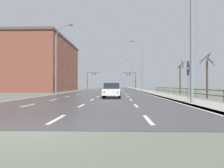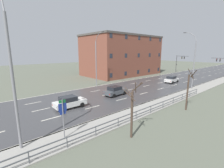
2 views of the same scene
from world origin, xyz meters
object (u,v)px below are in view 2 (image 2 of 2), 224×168
Objects in this scene: car_far_right at (115,91)px; traffic_signal_left at (179,61)px; traffic_signal_right at (223,64)px; car_distant at (172,79)px; street_lamp_left_bank at (97,60)px; brick_building at (122,55)px; street_lamp_foreground at (12,76)px; street_lamp_midground at (193,62)px; car_mid_centre at (70,102)px; highway_sign at (63,114)px.

traffic_signal_left is at bearing 98.59° from car_far_right.
traffic_signal_right is 19.26m from car_distant.
brick_building is at bearing 118.85° from street_lamp_left_bank.
street_lamp_foreground is 51.33m from traffic_signal_right.
street_lamp_left_bank is 35.45m from traffic_signal_left.
traffic_signal_left is (-14.33, 53.24, -1.54)m from street_lamp_foreground.
street_lamp_midground is 2.63× the size of car_mid_centre.
brick_building reaches higher than car_distant.
car_mid_centre is 0.17× the size of brick_building.
street_lamp_foreground is at bearing -89.34° from traffic_signal_right.
street_lamp_left_bank is 10.02m from car_far_right.
highway_sign is 7.83m from car_mid_centre.
street_lamp_foreground is 2.73× the size of car_distant.
street_lamp_left_bank reaches higher than traffic_signal_right.
street_lamp_foreground reaches higher than street_lamp_midground.
brick_building is (-18.12, 27.27, 5.24)m from car_mid_centre.
traffic_signal_left reaches higher than highway_sign.
highway_sign is at bearing -28.66° from car_mid_centre.
brick_building is at bearing 124.67° from car_mid_centre.
highway_sign is 0.82× the size of car_far_right.
brick_building is at bearing 124.93° from street_lamp_foreground.
car_far_right is at bearing -46.83° from brick_building.
traffic_signal_left is at bearing 106.93° from highway_sign.
street_lamp_midground is 3.16× the size of highway_sign.
traffic_signal_right is at bearing 70.93° from car_distant.
street_lamp_foreground is 1.93× the size of traffic_signal_left.
street_lamp_left_bank reaches higher than traffic_signal_left.
street_lamp_midground is at bearing -10.55° from brick_building.
brick_building is (-23.85, 34.15, 0.47)m from street_lamp_foreground.
brick_building is (-23.26, -17.15, 2.19)m from traffic_signal_right.
street_lamp_midground is 19.02m from street_lamp_left_bank.
street_lamp_left_bank reaches higher than car_mid_centre.
car_far_right is at bearing 94.68° from car_mid_centre.
car_mid_centre is (8.59, -46.36, -3.23)m from traffic_signal_left.
street_lamp_midground reaches higher than car_far_right.
street_lamp_left_bank is 21.86m from highway_sign.
car_distant is at bearing -67.26° from traffic_signal_left.
traffic_signal_left is at bearing 171.96° from traffic_signal_right.
highway_sign is (0.96, -26.65, -3.11)m from street_lamp_midground.
street_lamp_midground reaches higher than highway_sign.
street_lamp_foreground is 23.21m from street_lamp_left_bank.
street_lamp_midground is 26.84m from highway_sign.
traffic_signal_right is at bearing 91.83° from highway_sign.
street_lamp_foreground is 2.03× the size of traffic_signal_right.
highway_sign is 0.14× the size of brick_building.
street_lamp_midground is 0.98× the size of street_lamp_left_bank.
car_far_right and car_mid_centre have the same top height.
brick_building reaches higher than traffic_signal_left.
car_mid_centre is at bearing -89.82° from car_far_right.
street_lamp_foreground is 2.72× the size of car_far_right.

